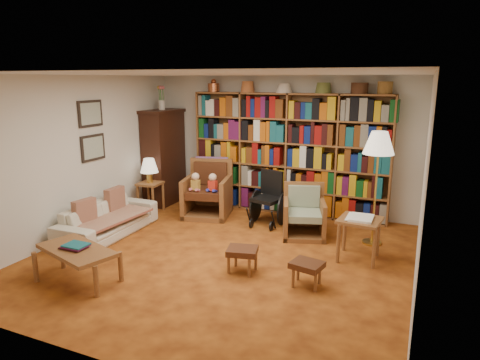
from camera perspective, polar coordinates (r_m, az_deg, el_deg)
The scene contains 23 objects.
floor at distance 6.13m, azimuth -2.29°, elevation -10.12°, with size 5.00×5.00×0.00m, color #BE631D.
ceiling at distance 5.63m, azimuth -2.54°, elevation 13.94°, with size 5.00×5.00×0.00m, color silver.
wall_back at distance 8.04m, azimuth 5.41°, elevation 4.76°, with size 5.00×5.00×0.00m, color silver.
wall_front at distance 3.74m, azimuth -19.42°, elevation -5.94°, with size 5.00×5.00×0.00m, color silver.
wall_left at distance 7.19m, azimuth -20.68°, elevation 2.94°, with size 5.00×5.00×0.00m, color silver.
wall_right at distance 5.20m, azimuth 23.25°, elevation -0.99°, with size 5.00×5.00×0.00m, color silver.
bookshelf at distance 7.83m, azimuth 6.40°, elevation 3.92°, with size 3.60×0.30×2.42m.
curio_cabinet at distance 8.62m, azimuth -10.12°, elevation 3.19°, with size 0.50×0.95×2.40m.
framed_pictures at distance 7.33m, azimuth -19.17°, elevation 6.22°, with size 0.03×0.52×0.97m.
sofa at distance 7.15m, azimuth -17.20°, elevation -5.02°, with size 0.70×1.80×0.53m, color beige.
sofa_throw at distance 7.11m, azimuth -16.91°, elevation -4.79°, with size 0.69×1.29×0.04m, color beige.
cushion_left at distance 7.43m, azimuth -16.32°, elevation -2.75°, with size 0.12×0.39×0.39m, color maroon.
cushion_right at distance 6.93m, azimuth -20.00°, elevation -4.17°, with size 0.12×0.38×0.38m, color maroon.
side_table_lamp at distance 8.15m, azimuth -11.87°, elevation -1.31°, with size 0.44×0.44×0.56m.
table_lamp at distance 8.05m, azimuth -12.02°, elevation 1.80°, with size 0.33×0.33×0.45m.
armchair_leather at distance 7.87m, azimuth -4.03°, elevation -1.64°, with size 0.99×1.01×1.02m.
armchair_sage at distance 6.92m, azimuth 8.72°, elevation -4.74°, with size 0.86×0.86×0.81m.
wheelchair at distance 7.37m, azimuth 3.88°, elevation -2.64°, with size 0.55×0.73×0.91m.
floor_lamp at distance 6.50m, azimuth 18.01°, elevation 4.13°, with size 0.45×0.45×1.71m.
side_table_papers at distance 6.08m, azimuth 15.66°, elevation -5.82°, with size 0.60×0.60×0.62m.
footstool_a at distance 5.57m, azimuth 0.31°, elevation -9.64°, with size 0.45×0.40×0.32m.
footstool_b at distance 5.28m, azimuth 8.91°, elevation -11.33°, with size 0.41×0.37×0.31m.
coffee_table at distance 5.63m, azimuth -20.94°, elevation -9.01°, with size 1.15×0.80×0.49m.
Camera 1 is at (2.46, -5.06, 2.43)m, focal length 32.00 mm.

